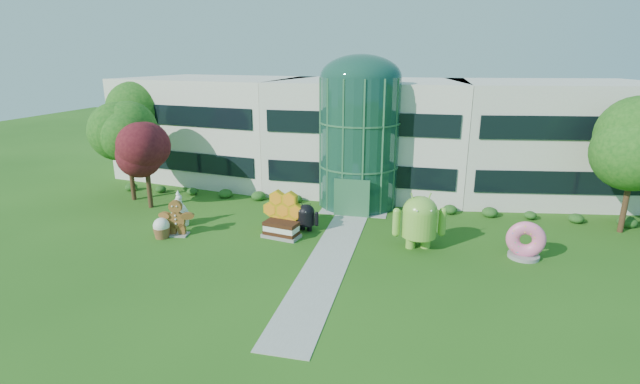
% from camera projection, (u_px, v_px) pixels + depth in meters
% --- Properties ---
extents(ground, '(140.00, 140.00, 0.00)m').
position_uv_depth(ground, '(325.00, 269.00, 25.55)').
color(ground, '#215114').
rests_on(ground, ground).
extents(building, '(46.00, 15.00, 9.30)m').
position_uv_depth(building, '(369.00, 134.00, 41.04)').
color(building, beige).
rests_on(building, ground).
extents(atrium, '(6.00, 6.00, 9.80)m').
position_uv_depth(atrium, '(359.00, 143.00, 35.37)').
color(atrium, '#194738').
rests_on(atrium, ground).
extents(walkway, '(2.40, 20.00, 0.04)m').
position_uv_depth(walkway, '(332.00, 254.00, 27.41)').
color(walkway, '#9E9E93').
rests_on(walkway, ground).
extents(tree_red, '(4.00, 4.00, 6.00)m').
position_uv_depth(tree_red, '(147.00, 170.00, 35.10)').
color(tree_red, '#3F0C14').
rests_on(tree_red, ground).
extents(trees_backdrop, '(52.00, 8.00, 8.40)m').
position_uv_depth(trees_backdrop, '(361.00, 150.00, 36.50)').
color(trees_backdrop, '#144A12').
rests_on(trees_backdrop, ground).
extents(android_green, '(3.86, 3.06, 3.84)m').
position_uv_depth(android_green, '(420.00, 218.00, 27.87)').
color(android_green, '#77B53A').
rests_on(android_green, ground).
extents(android_black, '(2.06, 1.56, 2.12)m').
position_uv_depth(android_black, '(306.00, 215.00, 30.94)').
color(android_black, black).
rests_on(android_black, ground).
extents(donut, '(2.30, 1.30, 2.28)m').
position_uv_depth(donut, '(526.00, 239.00, 26.68)').
color(donut, '#EC5A8A').
rests_on(donut, ground).
extents(gingerbread, '(2.75, 1.38, 2.43)m').
position_uv_depth(gingerbread, '(176.00, 218.00, 30.01)').
color(gingerbread, brown).
rests_on(gingerbread, ground).
extents(ice_cream_sandwich, '(2.60, 1.66, 1.07)m').
position_uv_depth(ice_cream_sandwich, '(281.00, 230.00, 29.84)').
color(ice_cream_sandwich, black).
rests_on(ice_cream_sandwich, ground).
extents(honeycomb, '(3.16, 1.42, 2.40)m').
position_uv_depth(honeycomb, '(284.00, 212.00, 31.24)').
color(honeycomb, orange).
rests_on(honeycomb, ground).
extents(froyo, '(1.66, 1.66, 2.49)m').
position_uv_depth(froyo, '(179.00, 208.00, 31.82)').
color(froyo, white).
rests_on(froyo, ground).
extents(cupcake, '(1.47, 1.47, 1.34)m').
position_uv_depth(cupcake, '(162.00, 228.00, 29.78)').
color(cupcake, white).
rests_on(cupcake, ground).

